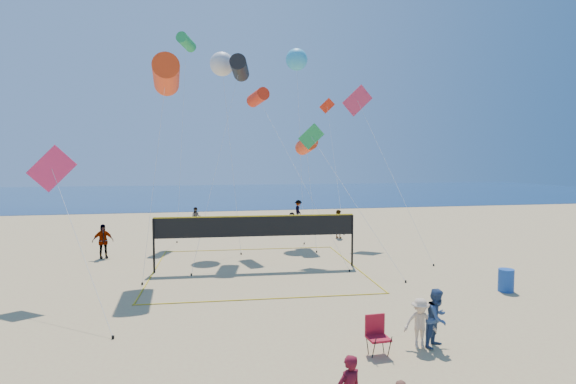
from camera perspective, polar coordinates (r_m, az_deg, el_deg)
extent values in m
plane|color=tan|center=(11.86, 7.81, -22.69)|extent=(120.00, 120.00, 0.00)
cube|color=navy|center=(72.29, -8.23, -0.20)|extent=(140.00, 50.00, 0.03)
imported|color=navy|center=(13.97, 18.41, -14.91)|extent=(1.03, 0.99, 1.68)
imported|color=#D8B690|center=(13.80, 16.44, -15.66)|extent=(1.02, 0.74, 1.42)
imported|color=gray|center=(26.47, -22.46, -5.80)|extent=(1.19, 0.82, 1.88)
imported|color=gray|center=(32.82, 0.49, -3.93)|extent=(1.42, 1.21, 1.54)
imported|color=gray|center=(31.00, 6.46, -4.05)|extent=(0.73, 0.84, 1.95)
imported|color=gray|center=(36.86, -11.60, -3.12)|extent=(0.83, 0.69, 1.55)
imported|color=gray|center=(39.77, 1.33, -2.33)|extent=(0.68, 1.18, 1.81)
cube|color=#A31223|center=(13.12, 11.40, -17.76)|extent=(0.61, 0.56, 0.06)
cube|color=#A31223|center=(13.20, 10.97, -16.16)|extent=(0.58, 0.09, 0.58)
cylinder|color=black|center=(12.93, 10.84, -19.09)|extent=(0.04, 0.29, 0.75)
cylinder|color=black|center=(13.28, 10.03, -18.44)|extent=(0.04, 0.29, 0.75)
cylinder|color=black|center=(13.12, 12.76, -18.77)|extent=(0.04, 0.29, 0.75)
cylinder|color=black|center=(13.47, 11.91, -18.14)|extent=(0.04, 0.29, 0.75)
cylinder|color=#17439B|center=(20.59, 25.95, -10.05)|extent=(0.79, 0.79, 0.92)
cylinder|color=black|center=(22.28, -16.68, -6.56)|extent=(0.10, 0.10, 2.59)
cylinder|color=black|center=(22.99, 8.16, -6.10)|extent=(0.10, 0.10, 2.59)
cube|color=black|center=(21.97, -4.07, -4.40)|extent=(9.69, 0.45, 0.97)
cube|color=gold|center=(21.90, -4.08, -3.06)|extent=(9.69, 0.46, 0.06)
cube|color=gold|center=(17.72, -2.79, -13.42)|extent=(9.90, 0.49, 0.02)
cube|color=gold|center=(27.10, -4.84, -7.28)|extent=(9.90, 0.49, 0.02)
cylinder|color=#F23C11|center=(22.40, -15.21, 14.13)|extent=(1.39, 2.97, 1.59)
cylinder|color=silver|center=(20.97, -16.57, 2.10)|extent=(1.02, 2.27, 9.25)
cylinder|color=black|center=(20.59, -18.03, -11.01)|extent=(0.08, 0.08, 0.10)
cylinder|color=black|center=(27.37, -6.16, 15.39)|extent=(1.35, 2.41, 1.24)
cylinder|color=silver|center=(23.85, -8.84, 4.14)|extent=(2.83, 5.83, 10.68)
cylinder|color=black|center=(21.59, -12.17, -10.20)|extent=(0.08, 0.08, 0.10)
cylinder|color=red|center=(27.72, -3.85, 11.90)|extent=(1.25, 2.01, 1.02)
cylinder|color=silver|center=(24.30, 1.33, 2.29)|extent=(3.51, 7.05, 9.08)
cylinder|color=black|center=(22.01, 7.82, -9.86)|extent=(0.08, 0.08, 0.10)
cube|color=#E3285E|center=(19.84, -27.81, 2.63)|extent=(1.90, 0.30, 1.88)
cylinder|color=silver|center=(17.16, -25.09, -5.74)|extent=(3.09, 5.19, 4.96)
cylinder|color=black|center=(15.02, -21.35, -16.81)|extent=(0.08, 0.08, 0.10)
cube|color=green|center=(24.91, 2.98, 7.06)|extent=(1.48, 0.24, 1.46)
cylinder|color=silver|center=(22.36, 8.26, -1.08)|extent=(2.73, 6.26, 6.60)
cylinder|color=black|center=(20.59, 14.72, -10.94)|extent=(0.08, 0.08, 0.10)
cube|color=#CC3054|center=(30.73, 8.81, 11.41)|extent=(2.13, 0.32, 2.10)
cylinder|color=silver|center=(26.90, 12.87, 2.54)|extent=(1.22, 8.21, 9.24)
cylinder|color=black|center=(24.07, 18.01, -8.81)|extent=(0.08, 0.08, 0.10)
sphere|color=silver|center=(29.32, -8.39, 15.78)|extent=(1.94, 1.94, 1.49)
cylinder|color=silver|center=(26.95, -7.25, 4.77)|extent=(0.81, 3.59, 11.26)
cylinder|color=black|center=(25.75, -5.98, -7.80)|extent=(0.08, 0.08, 0.10)
sphere|color=#35AAD8|center=(32.43, 1.10, 16.47)|extent=(1.52, 1.52, 1.50)
cylinder|color=silver|center=(29.97, 1.56, 5.67)|extent=(0.24, 3.47, 12.25)
cylinder|color=black|center=(28.73, 2.07, -6.54)|extent=(0.08, 0.08, 0.10)
cylinder|color=green|center=(33.74, -12.79, 18.07)|extent=(1.39, 2.04, 1.03)
cylinder|color=silver|center=(31.18, -13.34, 6.66)|extent=(0.72, 3.18, 13.51)
cylinder|color=black|center=(30.05, -13.92, -6.18)|extent=(0.08, 0.08, 0.10)
cube|color=red|center=(39.77, 4.99, 10.86)|extent=(1.35, 0.28, 1.36)
cylinder|color=silver|center=(35.73, 5.96, 3.59)|extent=(0.87, 7.59, 10.01)
cylinder|color=black|center=(32.42, 7.13, -5.35)|extent=(0.08, 0.08, 0.10)
cylinder|color=#F23C11|center=(28.74, 2.34, 6.00)|extent=(0.99, 2.34, 1.28)
cylinder|color=silver|center=(27.29, 2.97, -0.47)|extent=(0.11, 3.12, 6.26)
cylinder|color=black|center=(26.23, 3.66, -7.57)|extent=(0.08, 0.08, 0.10)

